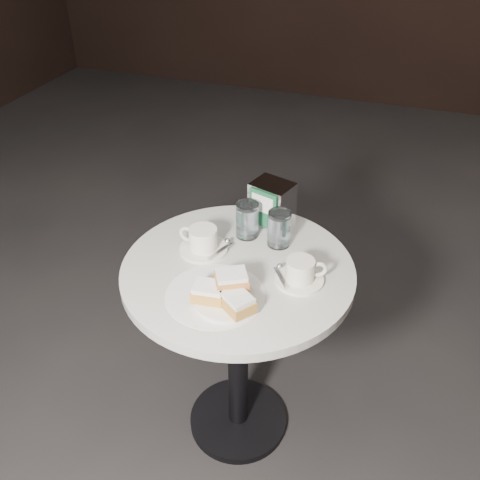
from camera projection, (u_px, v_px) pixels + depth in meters
name	position (u px, v px, depth m)	size (l,w,h in m)	color
ground	(238.00, 421.00, 2.03)	(7.00, 7.00, 0.00)	black
cafe_table	(238.00, 316.00, 1.71)	(0.70, 0.70, 0.74)	black
sugar_spill	(215.00, 295.00, 1.49)	(0.28, 0.28, 0.00)	white
beignet_plate	(226.00, 294.00, 1.45)	(0.21, 0.21, 0.09)	white
coffee_cup_left	(203.00, 241.00, 1.65)	(0.17, 0.16, 0.08)	white
coffee_cup_right	(300.00, 272.00, 1.52)	(0.18, 0.18, 0.07)	white
water_glass_left	(247.00, 220.00, 1.70)	(0.09, 0.09, 0.12)	white
water_glass_right	(279.00, 229.00, 1.66)	(0.09, 0.09, 0.12)	white
napkin_dispenser	(272.00, 204.00, 1.75)	(0.15, 0.14, 0.15)	silver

